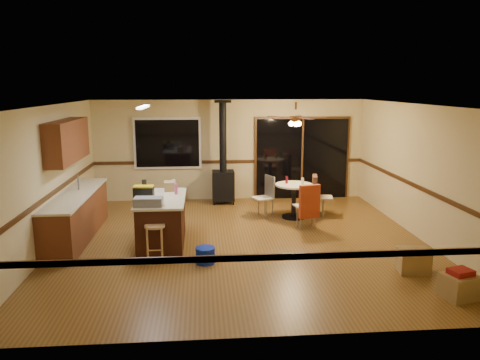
{
  "coord_description": "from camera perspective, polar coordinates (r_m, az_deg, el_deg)",
  "views": [
    {
      "loc": [
        -0.73,
        -8.56,
        2.95
      ],
      "look_at": [
        0.0,
        0.3,
        1.15
      ],
      "focal_mm": 35.0,
      "sensor_mm": 36.0,
      "label": 1
    }
  ],
  "objects": [
    {
      "name": "wood_stove",
      "position": [
        11.83,
        -2.07,
        0.62
      ],
      "size": [
        0.55,
        0.5,
        2.52
      ],
      "color": "black",
      "rests_on": "ground"
    },
    {
      "name": "bottle_dark",
      "position": [
        8.98,
        -11.57,
        -0.96
      ],
      "size": [
        0.1,
        0.1,
        0.31
      ],
      "primitive_type": "cylinder",
      "rotation": [
        0.0,
        0.0,
        -0.13
      ],
      "color": "black",
      "rests_on": "kitchen_island"
    },
    {
      "name": "dining_table",
      "position": [
        10.61,
        6.58,
        -1.83
      ],
      "size": [
        0.84,
        0.84,
        0.78
      ],
      "color": "black",
      "rests_on": "ground"
    },
    {
      "name": "box_small_red",
      "position": [
        7.35,
        25.32,
        -10.1
      ],
      "size": [
        0.36,
        0.32,
        0.08
      ],
      "primitive_type": "cube",
      "rotation": [
        0.0,
        0.0,
        0.27
      ],
      "color": "maroon",
      "rests_on": "box_corner_a"
    },
    {
      "name": "countertop",
      "position": [
        9.62,
        -19.48,
        -1.65
      ],
      "size": [
        0.64,
        3.04,
        0.04
      ],
      "primitive_type": "cube",
      "color": "beige",
      "rests_on": "lower_cabinets"
    },
    {
      "name": "sliding_door",
      "position": [
        12.44,
        7.55,
        2.56
      ],
      "size": [
        2.52,
        0.1,
        2.1
      ],
      "primitive_type": "cube",
      "color": "black",
      "rests_on": "ground"
    },
    {
      "name": "window",
      "position": [
        12.13,
        -8.82,
        4.44
      ],
      "size": [
        1.72,
        0.1,
        1.32
      ],
      "primitive_type": "cube",
      "color": "black",
      "rests_on": "ground"
    },
    {
      "name": "wall_left",
      "position": [
        9.15,
        -22.25,
        0.19
      ],
      "size": [
        0.0,
        7.0,
        7.0
      ],
      "primitive_type": "plane",
      "rotation": [
        1.57,
        0.0,
        1.57
      ],
      "color": "#C9B77F",
      "rests_on": "ground"
    },
    {
      "name": "box_on_island",
      "position": [
        9.39,
        -8.6,
        -0.74
      ],
      "size": [
        0.22,
        0.29,
        0.18
      ],
      "primitive_type": "cube",
      "rotation": [
        0.0,
        0.0,
        0.08
      ],
      "color": "olive",
      "rests_on": "kitchen_island"
    },
    {
      "name": "fluorescent_strip",
      "position": [
        8.93,
        -11.72,
        8.71
      ],
      "size": [
        0.1,
        1.2,
        0.04
      ],
      "primitive_type": "cube",
      "color": "white",
      "rests_on": "ceiling"
    },
    {
      "name": "toolbox_grey",
      "position": [
        8.25,
        -11.1,
        -2.62
      ],
      "size": [
        0.5,
        0.3,
        0.15
      ],
      "primitive_type": "cube",
      "rotation": [
        0.0,
        0.0,
        -0.05
      ],
      "color": "slate",
      "rests_on": "kitchen_island"
    },
    {
      "name": "bar_stool",
      "position": [
        8.18,
        -10.28,
        -7.52
      ],
      "size": [
        0.36,
        0.36,
        0.63
      ],
      "primitive_type": "cylinder",
      "rotation": [
        0.0,
        0.0,
        0.05
      ],
      "color": "tan",
      "rests_on": "floor"
    },
    {
      "name": "chair_rail",
      "position": [
        8.81,
        0.16,
        -1.34
      ],
      "size": [
        7.0,
        7.0,
        0.08
      ],
      "primitive_type": null,
      "color": "#3E230F",
      "rests_on": "ground"
    },
    {
      "name": "ceiling",
      "position": [
        8.6,
        0.17,
        9.11
      ],
      "size": [
        7.0,
        7.0,
        0.0
      ],
      "primitive_type": "plane",
      "rotation": [
        3.14,
        0.0,
        0.0
      ],
      "color": "silver",
      "rests_on": "ground"
    },
    {
      "name": "ceiling_fan",
      "position": [
        10.36,
        6.79,
        7.28
      ],
      "size": [
        0.24,
        0.24,
        0.55
      ],
      "color": "brown",
      "rests_on": "ceiling"
    },
    {
      "name": "upper_cabinets",
      "position": [
        9.67,
        -20.3,
        4.5
      ],
      "size": [
        0.35,
        2.0,
        0.8
      ],
      "primitive_type": "cube",
      "color": "brown",
      "rests_on": "ground"
    },
    {
      "name": "box_corner_b",
      "position": [
        8.11,
        20.4,
        -9.19
      ],
      "size": [
        0.52,
        0.47,
        0.38
      ],
      "primitive_type": "cube",
      "rotation": [
        0.0,
        0.0,
        -0.15
      ],
      "color": "olive",
      "rests_on": "floor"
    },
    {
      "name": "bottle_white",
      "position": [
        9.49,
        -8.07,
        -0.53
      ],
      "size": [
        0.08,
        0.08,
        0.2
      ],
      "primitive_type": "cylinder",
      "rotation": [
        0.0,
        0.0,
        -0.25
      ],
      "color": "white",
      "rests_on": "kitchen_island"
    },
    {
      "name": "bottle_pink",
      "position": [
        9.05,
        -7.81,
        -1.11
      ],
      "size": [
        0.07,
        0.07,
        0.2
      ],
      "primitive_type": "cylinder",
      "rotation": [
        0.0,
        0.0,
        0.16
      ],
      "color": "#D84C8C",
      "rests_on": "kitchen_island"
    },
    {
      "name": "kitchen_island",
      "position": [
        8.95,
        -9.49,
        -4.92
      ],
      "size": [
        0.88,
        1.68,
        0.9
      ],
      "color": "black",
      "rests_on": "ground"
    },
    {
      "name": "toolbox_black",
      "position": [
        8.86,
        -11.66,
        -1.5
      ],
      "size": [
        0.38,
        0.22,
        0.2
      ],
      "primitive_type": "cube",
      "rotation": [
        0.0,
        0.0,
        -0.07
      ],
      "color": "black",
      "rests_on": "kitchen_island"
    },
    {
      "name": "box_under_window",
      "position": [
        12.0,
        -7.9,
        -1.98
      ],
      "size": [
        0.52,
        0.45,
        0.37
      ],
      "primitive_type": "cube",
      "rotation": [
        0.0,
        0.0,
        -0.18
      ],
      "color": "olive",
      "rests_on": "floor"
    },
    {
      "name": "lower_cabinets",
      "position": [
        9.72,
        -19.3,
        -4.24
      ],
      "size": [
        0.6,
        3.0,
        0.86
      ],
      "primitive_type": "cube",
      "color": "brown",
      "rests_on": "ground"
    },
    {
      "name": "floor",
      "position": [
        9.09,
        0.16,
        -7.5
      ],
      "size": [
        7.0,
        7.0,
        0.0
      ],
      "primitive_type": "plane",
      "color": "brown",
      "rests_on": "ground"
    },
    {
      "name": "glass_cream",
      "position": [
        10.53,
        7.63,
        -0.13
      ],
      "size": [
        0.09,
        0.09,
        0.15
      ],
      "primitive_type": "cylinder",
      "rotation": [
        0.0,
        0.0,
        0.41
      ],
      "color": "beige",
      "rests_on": "dining_table"
    },
    {
      "name": "blue_bucket",
      "position": [
        8.01,
        -4.25,
        -9.14
      ],
      "size": [
        0.39,
        0.39,
        0.27
      ],
      "primitive_type": "cylinder",
      "rotation": [
        0.0,
        0.0,
        -0.2
      ],
      "color": "#0B22A1",
      "rests_on": "floor"
    },
    {
      "name": "chair_right",
      "position": [
        10.79,
        9.21,
        -1.3
      ],
      "size": [
        0.54,
        0.51,
        0.7
      ],
      "color": "#C5B592",
      "rests_on": "ground"
    },
    {
      "name": "glass_red",
      "position": [
        10.61,
        5.72,
        0.02
      ],
      "size": [
        0.07,
        0.07,
        0.16
      ],
      "primitive_type": "cylinder",
      "rotation": [
        0.0,
        0.0,
        0.23
      ],
      "color": "#590C14",
      "rests_on": "dining_table"
    },
    {
      "name": "toolbox_yellow_lid",
      "position": [
        8.84,
        -11.69,
        -0.77
      ],
      "size": [
        0.38,
        0.22,
        0.03
      ],
      "primitive_type": "cube",
      "rotation": [
        0.0,
        0.0,
        -0.07
      ],
      "color": "gold",
      "rests_on": "toolbox_black"
    },
    {
      "name": "wall_right",
      "position": [
        9.69,
        21.25,
        0.86
      ],
      "size": [
        0.0,
        7.0,
        7.0
      ],
      "primitive_type": "plane",
      "rotation": [
        1.57,
        0.0,
        -1.57
      ],
      "color": "#C9B77F",
      "rests_on": "ground"
    },
    {
      "name": "wall_back",
      "position": [
        12.2,
        -1.24,
        3.66
      ],
      "size": [
        7.0,
        0.0,
        7.0
      ],
      "primitive_type": "plane",
      "rotation": [
        1.57,
        0.0,
        0.0
      ],
      "color": "#C9B77F",
      "rests_on": "ground"
    },
    {
      "name": "wall_front",
      "position": [
        5.37,
        3.37,
        -6.45
      ],
      "size": [
        7.0,
        0.0,
        7.0
      ],
      "primitive_type": "plane",
      "rotation": [
        -1.57,
        0.0,
        0.0
      ],
      "color": "#C9B77F",
      "rests_on": "ground"
    },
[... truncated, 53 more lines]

